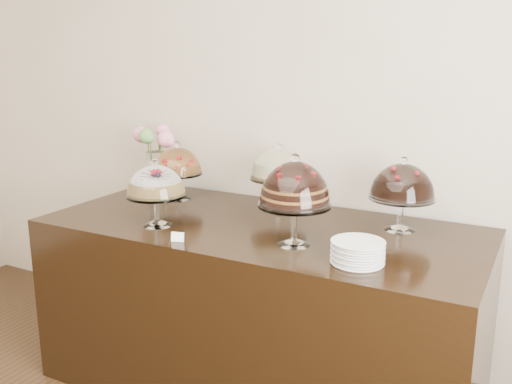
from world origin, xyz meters
The scene contains 10 objects.
wall_back centered at (0.00, 3.00, 1.50)m, with size 5.00×0.04×3.00m, color #C2B39C.
display_counter centered at (0.21, 2.45, 0.45)m, with size 2.20×1.00×0.90m, color black.
cake_stand_sugar_sponge centered at (-0.24, 2.19, 1.11)m, with size 0.30×0.30×0.34m.
cake_stand_choco_layer centered at (0.48, 2.25, 1.17)m, with size 0.33×0.33×0.42m.
cake_stand_cheesecake centered at (0.16, 2.76, 1.14)m, with size 0.32×0.32×0.37m.
cake_stand_dark_choco centered at (0.85, 2.69, 1.13)m, with size 0.32×0.32×0.36m.
cake_stand_fruit_tart centered at (-0.46, 2.68, 1.11)m, with size 0.29×0.29×0.34m.
flower_vase centered at (-0.72, 2.80, 1.15)m, with size 0.28×0.27×0.40m.
plate_stack centered at (0.81, 2.16, 0.95)m, with size 0.22×0.22×0.09m.
price_card_left centered at (-0.01, 2.04, 0.92)m, with size 0.06×0.01×0.04m, color white.
Camera 1 is at (1.48, 0.02, 1.75)m, focal length 40.00 mm.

